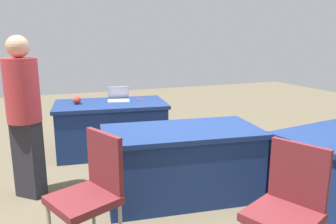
{
  "coord_description": "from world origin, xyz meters",
  "views": [
    {
      "loc": [
        1.46,
        3.14,
        1.67
      ],
      "look_at": [
        0.2,
        -0.02,
        0.9
      ],
      "focal_mm": 35.13,
      "sensor_mm": 36.0,
      "label": 1
    }
  ],
  "objects_px": {
    "scissors_red": "(142,99)",
    "yarn_ball": "(77,100)",
    "person_attendee_browsing": "(24,110)",
    "chair_tucked_right": "(288,203)",
    "laptop_silver": "(119,98)",
    "table_mid_right": "(181,163)",
    "chair_tucked_left": "(91,188)",
    "table_foreground": "(111,127)"
  },
  "relations": [
    {
      "from": "table_mid_right",
      "to": "yarn_ball",
      "type": "distance_m",
      "value": 2.0
    },
    {
      "from": "chair_tucked_right",
      "to": "laptop_silver",
      "type": "bearing_deg",
      "value": -15.26
    },
    {
      "from": "chair_tucked_left",
      "to": "scissors_red",
      "type": "height_order",
      "value": "chair_tucked_left"
    },
    {
      "from": "table_mid_right",
      "to": "chair_tucked_left",
      "type": "height_order",
      "value": "chair_tucked_left"
    },
    {
      "from": "chair_tucked_left",
      "to": "table_mid_right",
      "type": "bearing_deg",
      "value": -80.18
    },
    {
      "from": "table_foreground",
      "to": "table_mid_right",
      "type": "distance_m",
      "value": 1.73
    },
    {
      "from": "table_mid_right",
      "to": "scissors_red",
      "type": "xyz_separation_m",
      "value": [
        -0.11,
        -1.75,
        0.37
      ]
    },
    {
      "from": "scissors_red",
      "to": "person_attendee_browsing",
      "type": "bearing_deg",
      "value": -95.74
    },
    {
      "from": "chair_tucked_right",
      "to": "person_attendee_browsing",
      "type": "relative_size",
      "value": 0.56
    },
    {
      "from": "table_foreground",
      "to": "scissors_red",
      "type": "distance_m",
      "value": 0.62
    },
    {
      "from": "chair_tucked_left",
      "to": "person_attendee_browsing",
      "type": "height_order",
      "value": "person_attendee_browsing"
    },
    {
      "from": "table_foreground",
      "to": "laptop_silver",
      "type": "xyz_separation_m",
      "value": [
        -0.14,
        -0.1,
        0.41
      ]
    },
    {
      "from": "person_attendee_browsing",
      "to": "laptop_silver",
      "type": "bearing_deg",
      "value": 85.32
    },
    {
      "from": "chair_tucked_left",
      "to": "table_foreground",
      "type": "bearing_deg",
      "value": -38.4
    },
    {
      "from": "person_attendee_browsing",
      "to": "yarn_ball",
      "type": "distance_m",
      "value": 1.33
    },
    {
      "from": "yarn_ball",
      "to": "scissors_red",
      "type": "height_order",
      "value": "yarn_ball"
    },
    {
      "from": "table_mid_right",
      "to": "chair_tucked_left",
      "type": "bearing_deg",
      "value": 32.71
    },
    {
      "from": "laptop_silver",
      "to": "yarn_ball",
      "type": "height_order",
      "value": "laptop_silver"
    },
    {
      "from": "person_attendee_browsing",
      "to": "laptop_silver",
      "type": "relative_size",
      "value": 4.58
    },
    {
      "from": "chair_tucked_right",
      "to": "yarn_ball",
      "type": "relative_size",
      "value": 8.32
    },
    {
      "from": "laptop_silver",
      "to": "scissors_red",
      "type": "xyz_separation_m",
      "value": [
        -0.35,
        0.03,
        -0.04
      ]
    },
    {
      "from": "table_foreground",
      "to": "laptop_silver",
      "type": "distance_m",
      "value": 0.44
    },
    {
      "from": "chair_tucked_left",
      "to": "scissors_red",
      "type": "bearing_deg",
      "value": -48.33
    },
    {
      "from": "person_attendee_browsing",
      "to": "yarn_ball",
      "type": "relative_size",
      "value": 14.79
    },
    {
      "from": "chair_tucked_right",
      "to": "laptop_silver",
      "type": "relative_size",
      "value": 2.57
    },
    {
      "from": "table_foreground",
      "to": "person_attendee_browsing",
      "type": "bearing_deg",
      "value": 44.07
    },
    {
      "from": "chair_tucked_left",
      "to": "chair_tucked_right",
      "type": "distance_m",
      "value": 1.42
    },
    {
      "from": "table_mid_right",
      "to": "scissors_red",
      "type": "bearing_deg",
      "value": -93.64
    },
    {
      "from": "chair_tucked_left",
      "to": "yarn_ball",
      "type": "distance_m",
      "value": 2.45
    },
    {
      "from": "table_mid_right",
      "to": "person_attendee_browsing",
      "type": "bearing_deg",
      "value": -22.0
    },
    {
      "from": "person_attendee_browsing",
      "to": "scissors_red",
      "type": "xyz_separation_m",
      "value": [
        -1.61,
        -1.14,
        -0.2
      ]
    },
    {
      "from": "scissors_red",
      "to": "yarn_ball",
      "type": "bearing_deg",
      "value": -131.62
    },
    {
      "from": "laptop_silver",
      "to": "yarn_ball",
      "type": "bearing_deg",
      "value": 14.27
    },
    {
      "from": "table_mid_right",
      "to": "yarn_ball",
      "type": "bearing_deg",
      "value": -64.23
    },
    {
      "from": "chair_tucked_right",
      "to": "yarn_ball",
      "type": "bearing_deg",
      "value": -4.66
    },
    {
      "from": "table_mid_right",
      "to": "chair_tucked_left",
      "type": "distance_m",
      "value": 1.25
    },
    {
      "from": "table_foreground",
      "to": "yarn_ball",
      "type": "distance_m",
      "value": 0.64
    },
    {
      "from": "chair_tucked_right",
      "to": "chair_tucked_left",
      "type": "bearing_deg",
      "value": 37.25
    },
    {
      "from": "table_foreground",
      "to": "table_mid_right",
      "type": "xyz_separation_m",
      "value": [
        -0.38,
        1.69,
        0.0
      ]
    },
    {
      "from": "table_foreground",
      "to": "scissors_red",
      "type": "xyz_separation_m",
      "value": [
        -0.5,
        -0.06,
        0.37
      ]
    },
    {
      "from": "table_foreground",
      "to": "scissors_red",
      "type": "bearing_deg",
      "value": -172.98
    },
    {
      "from": "yarn_ball",
      "to": "scissors_red",
      "type": "xyz_separation_m",
      "value": [
        -0.96,
        0.01,
        -0.05
      ]
    }
  ]
}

